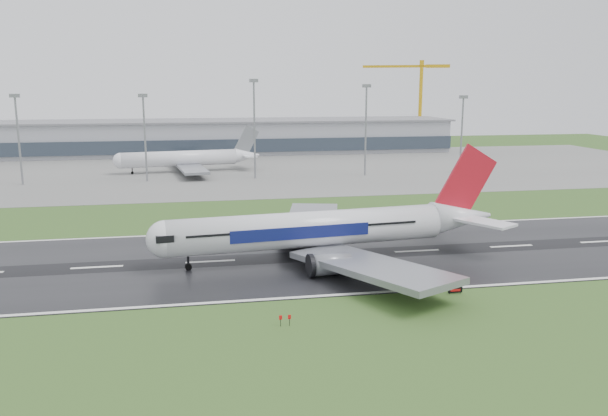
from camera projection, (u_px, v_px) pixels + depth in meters
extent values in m
plane|color=#2D4F1D|center=(210.00, 262.00, 110.66)|extent=(520.00, 520.00, 0.00)
cube|color=black|center=(210.00, 262.00, 110.65)|extent=(400.00, 45.00, 0.10)
cube|color=slate|center=(201.00, 170.00, 231.15)|extent=(400.00, 130.00, 0.08)
cube|color=gray|center=(198.00, 138.00, 287.50)|extent=(240.00, 36.00, 15.00)
cylinder|color=gray|center=(19.00, 142.00, 194.08)|extent=(0.64, 0.64, 28.10)
cylinder|color=gray|center=(145.00, 140.00, 201.05)|extent=(0.64, 0.64, 28.04)
cylinder|color=gray|center=(254.00, 131.00, 207.03)|extent=(0.64, 0.64, 32.90)
cylinder|color=gray|center=(366.00, 132.00, 214.19)|extent=(0.64, 0.64, 31.16)
cylinder|color=gray|center=(461.00, 136.00, 221.02)|extent=(0.64, 0.64, 27.21)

